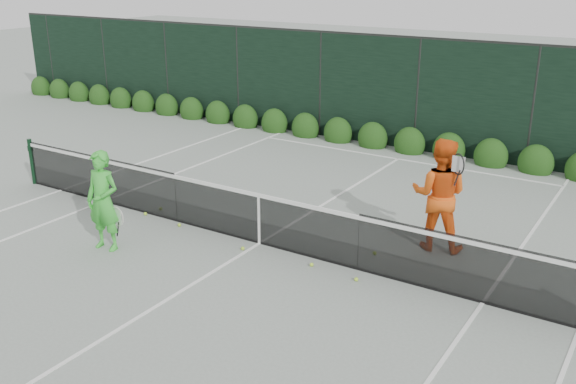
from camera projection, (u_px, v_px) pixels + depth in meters
The scene contains 8 objects.
ground at pixel (259, 244), 11.79m from camera, with size 80.00×80.00×0.00m, color gray.
tennis_net at pixel (258, 216), 11.62m from camera, with size 12.90×0.10×1.07m.
player_woman at pixel (103, 201), 11.30m from camera, with size 0.71×0.51×1.82m.
player_man at pixel (439, 195), 11.28m from camera, with size 1.13×0.95×2.04m.
court_lines at pixel (259, 243), 11.78m from camera, with size 11.03×23.83×0.01m.
windscreen_fence at pixel (149, 213), 9.12m from camera, with size 32.00×21.07×3.06m.
hedge_row at pixel (409, 144), 17.40m from camera, with size 31.66×0.65×0.94m.
tennis_balls at pixel (246, 240), 11.87m from camera, with size 5.01×1.15×0.07m.
Camera 1 is at (6.21, -8.83, 4.86)m, focal length 40.00 mm.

